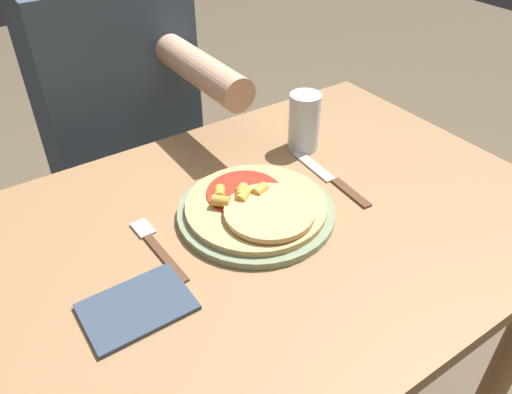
{
  "coord_description": "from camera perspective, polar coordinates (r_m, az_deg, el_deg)",
  "views": [
    {
      "loc": [
        -0.41,
        -0.54,
        1.33
      ],
      "look_at": [
        -0.02,
        0.03,
        0.81
      ],
      "focal_mm": 35.0,
      "sensor_mm": 36.0,
      "label": 1
    }
  ],
  "objects": [
    {
      "name": "person_diner",
      "position": [
        1.34,
        -15.17,
        8.73
      ],
      "size": [
        0.36,
        0.52,
        1.25
      ],
      "color": "#2D2D38",
      "rests_on": "ground_plane"
    },
    {
      "name": "pizza",
      "position": [
        0.87,
        0.12,
        -1.01
      ],
      "size": [
        0.25,
        0.25,
        0.04
      ],
      "color": "tan",
      "rests_on": "plate"
    },
    {
      "name": "dining_table",
      "position": [
        0.98,
        2.04,
        -8.85
      ],
      "size": [
        1.01,
        0.73,
        0.77
      ],
      "color": "#9E754C",
      "rests_on": "ground_plane"
    },
    {
      "name": "napkin",
      "position": [
        0.75,
        -13.43,
        -12.13
      ],
      "size": [
        0.15,
        0.11,
        0.01
      ],
      "color": "#38475B",
      "rests_on": "dining_table"
    },
    {
      "name": "plate",
      "position": [
        0.89,
        0.0,
        -1.7
      ],
      "size": [
        0.28,
        0.28,
        0.01
      ],
      "color": "gray",
      "rests_on": "dining_table"
    },
    {
      "name": "knife",
      "position": [
        0.99,
        8.59,
        2.08
      ],
      "size": [
        0.03,
        0.22,
        0.0
      ],
      "color": "brown",
      "rests_on": "dining_table"
    },
    {
      "name": "fork",
      "position": [
        0.84,
        -11.38,
        -5.44
      ],
      "size": [
        0.03,
        0.18,
        0.0
      ],
      "color": "brown",
      "rests_on": "dining_table"
    },
    {
      "name": "drinking_glass",
      "position": [
        1.05,
        5.53,
        8.55
      ],
      "size": [
        0.07,
        0.07,
        0.12
      ],
      "color": "silver",
      "rests_on": "dining_table"
    }
  ]
}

